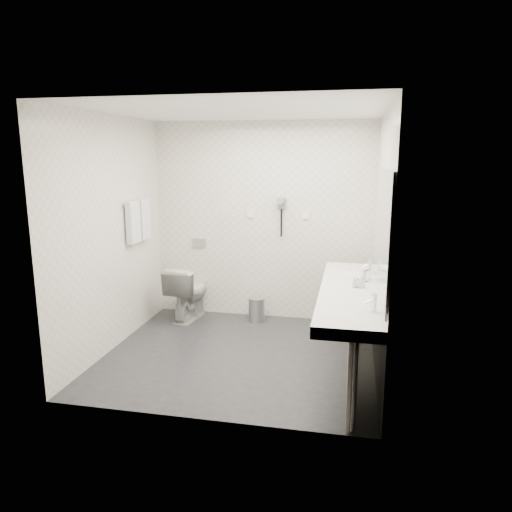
# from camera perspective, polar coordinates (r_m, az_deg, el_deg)

# --- Properties ---
(floor) EXTENTS (2.80, 2.80, 0.00)m
(floor) POSITION_cam_1_polar(r_m,az_deg,el_deg) (5.19, -1.99, -11.68)
(floor) COLOR #252529
(floor) RESTS_ON ground
(ceiling) EXTENTS (2.80, 2.80, 0.00)m
(ceiling) POSITION_cam_1_polar(r_m,az_deg,el_deg) (4.77, -2.22, 16.98)
(ceiling) COLOR white
(ceiling) RESTS_ON wall_back
(wall_back) EXTENTS (2.80, 0.00, 2.80)m
(wall_back) POSITION_cam_1_polar(r_m,az_deg,el_deg) (6.08, 0.77, 4.10)
(wall_back) COLOR silver
(wall_back) RESTS_ON floor
(wall_front) EXTENTS (2.80, 0.00, 2.80)m
(wall_front) POSITION_cam_1_polar(r_m,az_deg,el_deg) (3.60, -6.95, -1.48)
(wall_front) COLOR silver
(wall_front) RESTS_ON floor
(wall_left) EXTENTS (0.00, 2.60, 2.60)m
(wall_left) POSITION_cam_1_polar(r_m,az_deg,el_deg) (5.33, -16.91, 2.46)
(wall_left) COLOR silver
(wall_left) RESTS_ON floor
(wall_right) EXTENTS (0.00, 2.60, 2.60)m
(wall_right) POSITION_cam_1_polar(r_m,az_deg,el_deg) (4.71, 14.72, 1.38)
(wall_right) COLOR silver
(wall_right) RESTS_ON floor
(vanity_counter) EXTENTS (0.55, 2.20, 0.10)m
(vanity_counter) POSITION_cam_1_polar(r_m,az_deg,el_deg) (4.60, 11.12, -4.43)
(vanity_counter) COLOR white
(vanity_counter) RESTS_ON floor
(vanity_panel) EXTENTS (0.03, 2.15, 0.75)m
(vanity_panel) POSITION_cam_1_polar(r_m,az_deg,el_deg) (4.74, 11.22, -9.38)
(vanity_panel) COLOR gray
(vanity_panel) RESTS_ON floor
(vanity_post_near) EXTENTS (0.06, 0.06, 0.75)m
(vanity_post_near) POSITION_cam_1_polar(r_m,az_deg,el_deg) (3.79, 11.55, -15.07)
(vanity_post_near) COLOR silver
(vanity_post_near) RESTS_ON floor
(vanity_post_far) EXTENTS (0.06, 0.06, 0.75)m
(vanity_post_far) POSITION_cam_1_polar(r_m,az_deg,el_deg) (5.72, 11.62, -5.64)
(vanity_post_far) COLOR silver
(vanity_post_far) RESTS_ON floor
(mirror) EXTENTS (0.02, 2.20, 1.05)m
(mirror) POSITION_cam_1_polar(r_m,az_deg,el_deg) (4.48, 14.79, 3.45)
(mirror) COLOR #B2BCC6
(mirror) RESTS_ON wall_right
(basin_near) EXTENTS (0.40, 0.31, 0.05)m
(basin_near) POSITION_cam_1_polar(r_m,az_deg,el_deg) (3.97, 11.05, -6.56)
(basin_near) COLOR white
(basin_near) RESTS_ON vanity_counter
(basin_far) EXTENTS (0.40, 0.31, 0.05)m
(basin_far) POSITION_cam_1_polar(r_m,az_deg,el_deg) (5.22, 11.21, -2.08)
(basin_far) COLOR white
(basin_far) RESTS_ON vanity_counter
(faucet_near) EXTENTS (0.04, 0.04, 0.15)m
(faucet_near) POSITION_cam_1_polar(r_m,az_deg,el_deg) (3.95, 13.94, -5.43)
(faucet_near) COLOR silver
(faucet_near) RESTS_ON vanity_counter
(faucet_far) EXTENTS (0.04, 0.04, 0.15)m
(faucet_far) POSITION_cam_1_polar(r_m,az_deg,el_deg) (5.21, 13.40, -1.21)
(faucet_far) COLOR silver
(faucet_far) RESTS_ON vanity_counter
(soap_bottle_a) EXTENTS (0.07, 0.07, 0.12)m
(soap_bottle_a) POSITION_cam_1_polar(r_m,az_deg,el_deg) (4.63, 12.49, -3.01)
(soap_bottle_a) COLOR white
(soap_bottle_a) RESTS_ON vanity_counter
(soap_bottle_b) EXTENTS (0.10, 0.10, 0.09)m
(soap_bottle_b) POSITION_cam_1_polar(r_m,az_deg,el_deg) (4.64, 12.09, -3.12)
(soap_bottle_b) COLOR white
(soap_bottle_b) RESTS_ON vanity_counter
(soap_bottle_c) EXTENTS (0.05, 0.05, 0.11)m
(soap_bottle_c) POSITION_cam_1_polar(r_m,az_deg,el_deg) (4.62, 11.68, -3.06)
(soap_bottle_c) COLOR white
(soap_bottle_c) RESTS_ON vanity_counter
(glass_left) EXTENTS (0.07, 0.07, 0.11)m
(glass_left) POSITION_cam_1_polar(r_m,az_deg,el_deg) (4.87, 12.98, -2.35)
(glass_left) COLOR silver
(glass_left) RESTS_ON vanity_counter
(glass_right) EXTENTS (0.06, 0.06, 0.10)m
(glass_right) POSITION_cam_1_polar(r_m,az_deg,el_deg) (4.96, 13.27, -2.15)
(glass_right) COLOR silver
(glass_right) RESTS_ON vanity_counter
(toilet) EXTENTS (0.48, 0.74, 0.70)m
(toilet) POSITION_cam_1_polar(r_m,az_deg,el_deg) (6.21, -8.13, -4.33)
(toilet) COLOR white
(toilet) RESTS_ON floor
(flush_plate) EXTENTS (0.18, 0.02, 0.12)m
(flush_plate) POSITION_cam_1_polar(r_m,az_deg,el_deg) (6.33, -6.84, 1.58)
(flush_plate) COLOR #B2B5BA
(flush_plate) RESTS_ON wall_back
(pedal_bin) EXTENTS (0.25, 0.25, 0.30)m
(pedal_bin) POSITION_cam_1_polar(r_m,az_deg,el_deg) (6.11, 0.09, -6.48)
(pedal_bin) COLOR #B2B5BA
(pedal_bin) RESTS_ON floor
(bin_lid) EXTENTS (0.21, 0.21, 0.02)m
(bin_lid) POSITION_cam_1_polar(r_m,az_deg,el_deg) (6.07, 0.09, -5.09)
(bin_lid) COLOR #B2B5BA
(bin_lid) RESTS_ON pedal_bin
(towel_rail) EXTENTS (0.02, 0.62, 0.02)m
(towel_rail) POSITION_cam_1_polar(r_m,az_deg,el_deg) (5.76, -14.06, 6.31)
(towel_rail) COLOR silver
(towel_rail) RESTS_ON wall_left
(towel_near) EXTENTS (0.07, 0.24, 0.48)m
(towel_near) POSITION_cam_1_polar(r_m,az_deg,el_deg) (5.65, -14.46, 3.94)
(towel_near) COLOR white
(towel_near) RESTS_ON towel_rail
(towel_far) EXTENTS (0.07, 0.24, 0.48)m
(towel_far) POSITION_cam_1_polar(r_m,az_deg,el_deg) (5.90, -13.29, 4.33)
(towel_far) COLOR white
(towel_far) RESTS_ON towel_rail
(dryer_cradle) EXTENTS (0.10, 0.04, 0.14)m
(dryer_cradle) POSITION_cam_1_polar(r_m,az_deg,el_deg) (5.98, 3.09, 6.37)
(dryer_cradle) COLOR gray
(dryer_cradle) RESTS_ON wall_back
(dryer_barrel) EXTENTS (0.08, 0.14, 0.08)m
(dryer_barrel) POSITION_cam_1_polar(r_m,az_deg,el_deg) (5.91, 3.00, 6.59)
(dryer_barrel) COLOR gray
(dryer_barrel) RESTS_ON dryer_cradle
(dryer_cord) EXTENTS (0.02, 0.02, 0.35)m
(dryer_cord) POSITION_cam_1_polar(r_m,az_deg,el_deg) (6.00, 3.05, 3.98)
(dryer_cord) COLOR black
(dryer_cord) RESTS_ON dryer_cradle
(switch_plate_a) EXTENTS (0.09, 0.02, 0.09)m
(switch_plate_a) POSITION_cam_1_polar(r_m,az_deg,el_deg) (6.09, -0.64, 5.06)
(switch_plate_a) COLOR white
(switch_plate_a) RESTS_ON wall_back
(switch_plate_b) EXTENTS (0.09, 0.02, 0.09)m
(switch_plate_b) POSITION_cam_1_polar(r_m,az_deg,el_deg) (5.98, 5.96, 4.87)
(switch_plate_b) COLOR white
(switch_plate_b) RESTS_ON wall_back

